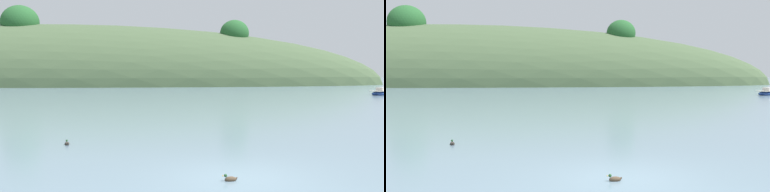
{
  "view_description": "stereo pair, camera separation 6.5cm",
  "coord_description": "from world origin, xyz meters",
  "views": [
    {
      "loc": [
        -2.17,
        -11.97,
        3.01
      ],
      "look_at": [
        0.0,
        20.0,
        1.2
      ],
      "focal_mm": 40.2,
      "sensor_mm": 36.0,
      "label": 1
    },
    {
      "loc": [
        -2.11,
        -11.97,
        3.01
      ],
      "look_at": [
        0.0,
        20.0,
        1.2
      ],
      "focal_mm": 40.2,
      "sensor_mm": 36.0,
      "label": 2
    }
  ],
  "objects": [
    {
      "name": "ground_plane",
      "position": [
        0.0,
        0.0,
        0.0
      ],
      "size": [
        400.0,
        400.0,
        0.0
      ],
      "primitive_type": "plane",
      "color": "slate"
    },
    {
      "name": "far_shoreline_hill",
      "position": [
        -25.08,
        87.63,
        0.1
      ],
      "size": [
        150.0,
        36.0,
        31.11
      ],
      "color": "#425638",
      "rests_on": "ground"
    },
    {
      "name": "duck_lone_right",
      "position": [
        -6.13,
        5.89,
        0.05
      ],
      "size": [
        0.27,
        0.42,
        0.24
      ],
      "color": "#2D2823",
      "rests_on": "ground"
    },
    {
      "name": "duck_straggler",
      "position": [
        -0.32,
        -0.38,
        0.05
      ],
      "size": [
        0.43,
        0.22,
        0.24
      ],
      "color": "#473828",
      "rests_on": "ground"
    }
  ]
}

